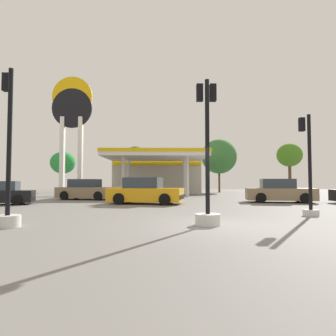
{
  "coord_description": "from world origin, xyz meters",
  "views": [
    {
      "loc": [
        -1.8,
        -9.45,
        1.39
      ],
      "look_at": [
        -1.42,
        15.5,
        2.56
      ],
      "focal_mm": 31.43,
      "sensor_mm": 36.0,
      "label": 1
    }
  ],
  "objects_px": {
    "station_pole_sign": "(72,120)",
    "traffic_signal_2": "(8,186)",
    "car_0": "(279,192)",
    "traffic_signal_1": "(309,180)",
    "tree_1": "(135,158)",
    "car_1": "(86,190)",
    "tree_2": "(219,157)",
    "tree_3": "(289,155)",
    "car_4": "(145,192)",
    "tree_0": "(63,163)",
    "traffic_signal_0": "(207,181)"
  },
  "relations": [
    {
      "from": "car_0",
      "to": "traffic_signal_1",
      "type": "distance_m",
      "value": 8.08
    },
    {
      "from": "car_4",
      "to": "tree_1",
      "type": "bearing_deg",
      "value": 97.31
    },
    {
      "from": "tree_3",
      "to": "tree_0",
      "type": "bearing_deg",
      "value": 179.02
    },
    {
      "from": "traffic_signal_1",
      "to": "traffic_signal_2",
      "type": "bearing_deg",
      "value": -165.27
    },
    {
      "from": "station_pole_sign",
      "to": "car_4",
      "type": "bearing_deg",
      "value": -53.66
    },
    {
      "from": "car_0",
      "to": "traffic_signal_2",
      "type": "height_order",
      "value": "traffic_signal_2"
    },
    {
      "from": "car_0",
      "to": "tree_3",
      "type": "distance_m",
      "value": 21.0
    },
    {
      "from": "station_pole_sign",
      "to": "traffic_signal_2",
      "type": "bearing_deg",
      "value": -77.62
    },
    {
      "from": "tree_2",
      "to": "traffic_signal_1",
      "type": "bearing_deg",
      "value": -92.9
    },
    {
      "from": "tree_1",
      "to": "car_1",
      "type": "bearing_deg",
      "value": -98.69
    },
    {
      "from": "car_0",
      "to": "car_4",
      "type": "bearing_deg",
      "value": -172.24
    },
    {
      "from": "traffic_signal_1",
      "to": "traffic_signal_0",
      "type": "bearing_deg",
      "value": -151.35
    },
    {
      "from": "tree_3",
      "to": "traffic_signal_0",
      "type": "bearing_deg",
      "value": -117.75
    },
    {
      "from": "car_4",
      "to": "traffic_signal_2",
      "type": "xyz_separation_m",
      "value": [
        -3.65,
        -9.42,
        0.52
      ]
    },
    {
      "from": "car_1",
      "to": "tree_0",
      "type": "relative_size",
      "value": 0.89
    },
    {
      "from": "traffic_signal_1",
      "to": "car_0",
      "type": "bearing_deg",
      "value": 76.5
    },
    {
      "from": "car_0",
      "to": "car_1",
      "type": "relative_size",
      "value": 0.99
    },
    {
      "from": "tree_2",
      "to": "tree_3",
      "type": "xyz_separation_m",
      "value": [
        9.34,
        0.1,
        0.17
      ]
    },
    {
      "from": "car_1",
      "to": "tree_1",
      "type": "height_order",
      "value": "tree_1"
    },
    {
      "from": "car_0",
      "to": "traffic_signal_2",
      "type": "bearing_deg",
      "value": -139.85
    },
    {
      "from": "traffic_signal_0",
      "to": "traffic_signal_1",
      "type": "bearing_deg",
      "value": 28.65
    },
    {
      "from": "car_1",
      "to": "tree_3",
      "type": "xyz_separation_m",
      "value": [
        22.66,
        15.26,
        4.14
      ]
    },
    {
      "from": "car_0",
      "to": "traffic_signal_0",
      "type": "bearing_deg",
      "value": -121.92
    },
    {
      "from": "traffic_signal_1",
      "to": "tree_3",
      "type": "bearing_deg",
      "value": 68.01
    },
    {
      "from": "car_0",
      "to": "tree_2",
      "type": "distance_m",
      "value": 18.95
    },
    {
      "from": "car_1",
      "to": "traffic_signal_0",
      "type": "relative_size",
      "value": 1.0
    },
    {
      "from": "car_0",
      "to": "traffic_signal_1",
      "type": "xyz_separation_m",
      "value": [
        -1.88,
        -7.82,
        0.76
      ]
    },
    {
      "from": "car_4",
      "to": "traffic_signal_2",
      "type": "bearing_deg",
      "value": -111.16
    },
    {
      "from": "station_pole_sign",
      "to": "tree_1",
      "type": "xyz_separation_m",
      "value": [
        5.59,
        8.82,
        -3.2
      ]
    },
    {
      "from": "tree_2",
      "to": "traffic_signal_2",
      "type": "bearing_deg",
      "value": -112.49
    },
    {
      "from": "car_1",
      "to": "car_4",
      "type": "height_order",
      "value": "car_4"
    },
    {
      "from": "car_4",
      "to": "traffic_signal_0",
      "type": "distance_m",
      "value": 9.45
    },
    {
      "from": "car_4",
      "to": "tree_1",
      "type": "height_order",
      "value": "tree_1"
    },
    {
      "from": "traffic_signal_1",
      "to": "tree_2",
      "type": "relative_size",
      "value": 0.6
    },
    {
      "from": "tree_0",
      "to": "tree_3",
      "type": "distance_m",
      "value": 29.94
    },
    {
      "from": "car_0",
      "to": "car_1",
      "type": "xyz_separation_m",
      "value": [
        -13.86,
        3.35,
        0.0
      ]
    },
    {
      "from": "car_1",
      "to": "car_4",
      "type": "xyz_separation_m",
      "value": [
        4.89,
        -4.57,
        0.03
      ]
    },
    {
      "from": "car_0",
      "to": "traffic_signal_1",
      "type": "bearing_deg",
      "value": -103.5
    },
    {
      "from": "station_pole_sign",
      "to": "traffic_signal_2",
      "type": "height_order",
      "value": "station_pole_sign"
    },
    {
      "from": "car_0",
      "to": "station_pole_sign",
      "type": "bearing_deg",
      "value": 150.09
    },
    {
      "from": "car_1",
      "to": "station_pole_sign",
      "type": "bearing_deg",
      "value": 116.62
    },
    {
      "from": "tree_0",
      "to": "tree_3",
      "type": "bearing_deg",
      "value": -0.98
    },
    {
      "from": "tree_3",
      "to": "traffic_signal_1",
      "type": "bearing_deg",
      "value": -111.99
    },
    {
      "from": "car_4",
      "to": "car_0",
      "type": "bearing_deg",
      "value": 7.76
    },
    {
      "from": "car_0",
      "to": "tree_0",
      "type": "distance_m",
      "value": 28.67
    },
    {
      "from": "car_4",
      "to": "traffic_signal_1",
      "type": "height_order",
      "value": "traffic_signal_1"
    },
    {
      "from": "station_pole_sign",
      "to": "car_0",
      "type": "relative_size",
      "value": 2.58
    },
    {
      "from": "tree_0",
      "to": "tree_1",
      "type": "relative_size",
      "value": 0.88
    },
    {
      "from": "car_1",
      "to": "tree_0",
      "type": "xyz_separation_m",
      "value": [
        -7.27,
        15.77,
        3.16
      ]
    },
    {
      "from": "tree_1",
      "to": "tree_3",
      "type": "bearing_deg",
      "value": -0.14
    }
  ]
}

